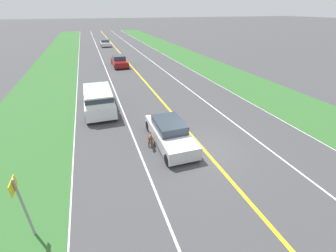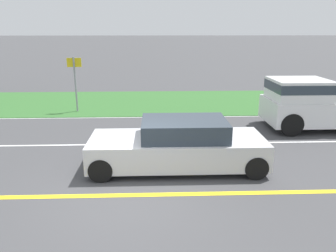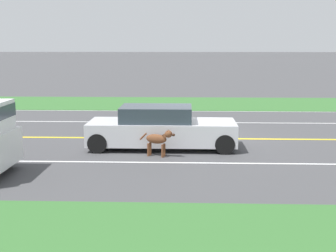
{
  "view_description": "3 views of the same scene",
  "coord_description": "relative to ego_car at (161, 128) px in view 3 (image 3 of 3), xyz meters",
  "views": [
    {
      "loc": [
        5.35,
        9.42,
        7.06
      ],
      "look_at": [
        1.73,
        -1.15,
        1.2
      ],
      "focal_mm": 24.0,
      "sensor_mm": 36.0,
      "label": 1
    },
    {
      "loc": [
        -6.82,
        -0.69,
        3.68
      ],
      "look_at": [
        1.95,
        -1.02,
        1.08
      ],
      "focal_mm": 35.0,
      "sensor_mm": 36.0,
      "label": 2
    },
    {
      "loc": [
        16.41,
        -0.49,
        3.31
      ],
      "look_at": [
        1.84,
        -1.06,
        0.77
      ],
      "focal_mm": 50.0,
      "sensor_mm": 36.0,
      "label": 3
    }
  ],
  "objects": [
    {
      "name": "ground_plane",
      "position": [
        -1.56,
        1.3,
        -0.64
      ],
      "size": [
        400.0,
        400.0,
        0.0
      ],
      "primitive_type": "plane",
      "color": "#424244"
    },
    {
      "name": "centre_divider_line",
      "position": [
        -1.56,
        1.3,
        -0.64
      ],
      "size": [
        0.18,
        160.0,
        0.01
      ],
      "primitive_type": "cube",
      "color": "yellow",
      "rests_on": "ground"
    },
    {
      "name": "lane_edge_line_right",
      "position": [
        5.44,
        1.3,
        -0.64
      ],
      "size": [
        0.14,
        160.0,
        0.01
      ],
      "primitive_type": "cube",
      "color": "white",
      "rests_on": "ground"
    },
    {
      "name": "lane_edge_line_left",
      "position": [
        -8.56,
        1.3,
        -0.64
      ],
      "size": [
        0.14,
        160.0,
        0.01
      ],
      "primitive_type": "cube",
      "color": "white",
      "rests_on": "ground"
    },
    {
      "name": "lane_dash_same_dir",
      "position": [
        1.94,
        1.3,
        -0.64
      ],
      "size": [
        0.1,
        160.0,
        0.01
      ],
      "primitive_type": "cube",
      "color": "white",
      "rests_on": "ground"
    },
    {
      "name": "lane_dash_oncoming",
      "position": [
        -5.06,
        1.3,
        -0.64
      ],
      "size": [
        0.1,
        160.0,
        0.01
      ],
      "primitive_type": "cube",
      "color": "white",
      "rests_on": "ground"
    },
    {
      "name": "grass_verge_left",
      "position": [
        -11.56,
        1.3,
        -0.63
      ],
      "size": [
        6.0,
        160.0,
        0.03
      ],
      "primitive_type": "cube",
      "color": "#33662D",
      "rests_on": "ground"
    },
    {
      "name": "ego_car",
      "position": [
        0.0,
        0.0,
        0.0
      ],
      "size": [
        1.83,
        4.72,
        1.37
      ],
      "color": "silver",
      "rests_on": "ground"
    },
    {
      "name": "dog",
      "position": [
        1.2,
        0.01,
        -0.11
      ],
      "size": [
        0.48,
        1.11,
        0.84
      ],
      "rotation": [
        0.0,
        0.0,
        -0.34
      ],
      "color": "brown",
      "rests_on": "ground"
    }
  ]
}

